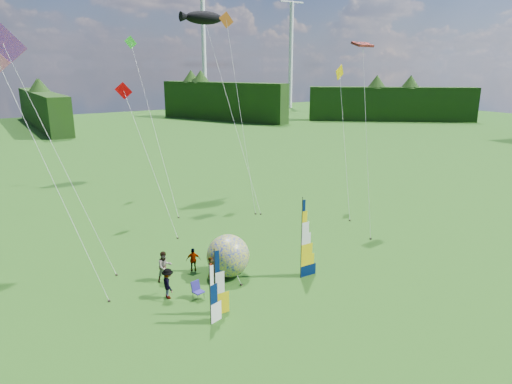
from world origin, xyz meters
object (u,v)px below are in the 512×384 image
bol_inflatable (228,256)px  camp_chair (198,291)px  spectator_b (164,266)px  spectator_c (168,284)px  feather_banner_main (301,240)px  spectator_a (212,270)px  side_banner_left (215,284)px  side_banner_far (210,296)px  spectator_d (193,260)px  kite_whale (231,100)px

bol_inflatable → camp_chair: bearing=-149.6°
spectator_b → spectator_c: (-0.63, -2.08, -0.06)m
feather_banner_main → spectator_b: (-7.12, 4.13, -1.55)m
spectator_a → spectator_b: bearing=106.0°
side_banner_left → feather_banner_main: bearing=10.5°
feather_banner_main → side_banner_far: size_ratio=1.56×
spectator_d → kite_whale: (10.16, 12.79, 8.71)m
spectator_a → spectator_c: (-2.88, -0.29, 0.05)m
bol_inflatable → spectator_b: bol_inflatable is taller
side_banner_left → spectator_c: 3.49m
kite_whale → spectator_d: bearing=-125.6°
side_banner_far → bol_inflatable: size_ratio=1.21×
camp_chair → kite_whale: bearing=42.0°
side_banner_far → spectator_a: size_ratio=1.92×
spectator_b → spectator_d: (2.04, 0.31, -0.18)m
spectator_a → spectator_b: size_ratio=0.88×
feather_banner_main → side_banner_left: size_ratio=1.38×
bol_inflatable → spectator_a: bearing=-164.8°
feather_banner_main → spectator_d: (-5.08, 4.43, -1.73)m
spectator_d → side_banner_far: bearing=97.8°
kite_whale → side_banner_far: bearing=-119.8°
spectator_c → spectator_a: bearing=-78.1°
camp_chair → spectator_c: bearing=129.9°
side_banner_far → camp_chair: size_ratio=3.10×
feather_banner_main → bol_inflatable: 4.61m
side_banner_left → spectator_a: size_ratio=2.17×
spectator_b → spectator_c: size_ratio=1.07×
spectator_c → camp_chair: bearing=-121.3°
spectator_c → spectator_b: bearing=-10.7°
spectator_c → spectator_d: bearing=-42.1°
spectator_c → camp_chair: spectator_c is taller
bol_inflatable → spectator_a: size_ratio=1.58×
spectator_a → spectator_b: spectator_b is taller
feather_banner_main → side_banner_far: 7.28m
side_banner_far → spectator_c: side_banner_far is taller
feather_banner_main → spectator_d: 6.96m
side_banner_left → spectator_a: (1.54, 3.38, -0.98)m
spectator_a → camp_chair: (-1.53, -1.32, -0.32)m
side_banner_far → spectator_b: side_banner_far is taller
bol_inflatable → side_banner_far: bearing=-128.5°
bol_inflatable → kite_whale: kite_whale is taller
side_banner_far → spectator_d: (1.95, 6.11, -0.83)m
spectator_b → spectator_c: spectator_b is taller
spectator_c → side_banner_far: bearing=-162.9°
feather_banner_main → spectator_b: bearing=150.6°
side_banner_far → kite_whale: kite_whale is taller
spectator_a → bol_inflatable: bearing=-20.3°
feather_banner_main → side_banner_far: bearing=-165.9°
spectator_b → side_banner_far: bearing=-91.7°
bol_inflatable → camp_chair: bol_inflatable is taller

